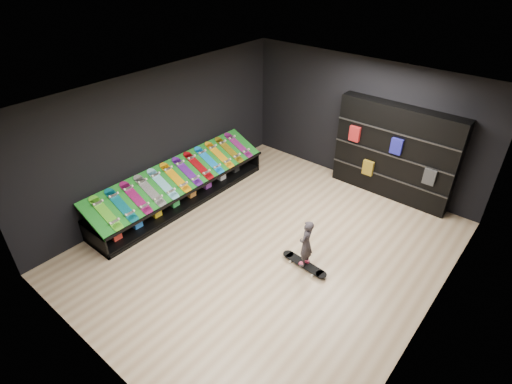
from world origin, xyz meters
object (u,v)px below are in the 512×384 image
Objects in this scene: floor_skateboard at (304,265)px; back_shelving at (394,153)px; display_rack at (182,192)px; child at (305,252)px.

back_shelving is at bearing 92.83° from floor_skateboard.
child reaches higher than display_rack.
back_shelving is (3.50, 3.32, 0.84)m from display_rack.
floor_skateboard is at bearing -0.35° from display_rack.
back_shelving reaches higher than floor_skateboard.
back_shelving is 3.42m from child.
child is (3.40, -0.02, 0.13)m from display_rack.
back_shelving is 2.79× the size of floor_skateboard.
back_shelving reaches higher than display_rack.
back_shelving is at bearing 43.51° from display_rack.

